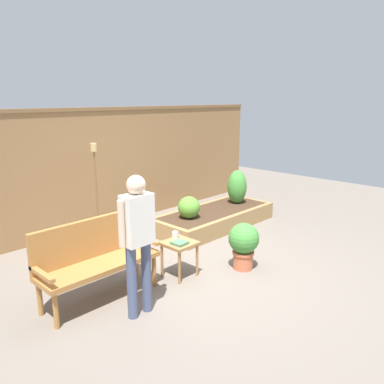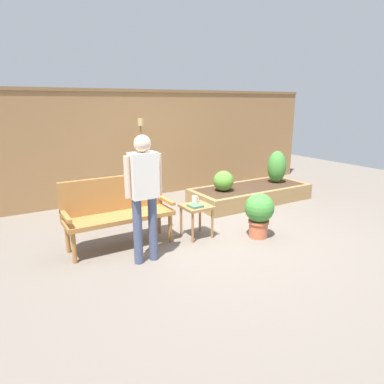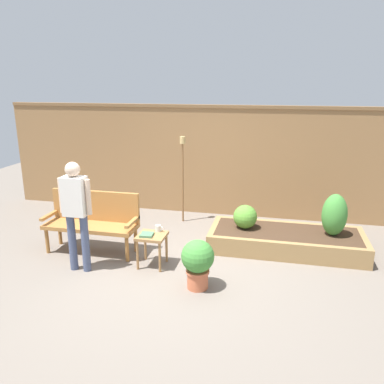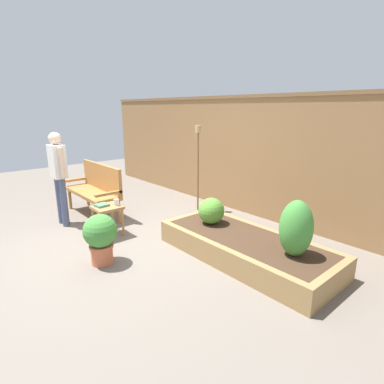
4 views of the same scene
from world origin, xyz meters
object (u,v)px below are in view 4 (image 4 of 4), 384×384
Objects in this scene: potted_boxwood at (100,235)px; tiki_torch at (198,153)px; book_on_table at (102,205)px; person_by_bench at (58,171)px; shrub_near_bench at (211,211)px; cup_on_table at (116,202)px; shrub_far_corner at (296,228)px; side_table at (107,211)px; garden_bench at (96,186)px.

potted_boxwood is 0.40× the size of tiki_torch.
person_by_bench is at bearing -166.38° from book_on_table.
tiki_torch is (-1.25, 0.87, 0.63)m from shrub_near_bench.
shrub_near_bench reaches higher than book_on_table.
shrub_far_corner is at bearing 19.47° from cup_on_table.
side_table is 1.26× the size of shrub_near_bench.
potted_boxwood reaches higher than side_table.
shrub_far_corner is (1.81, 1.50, 0.25)m from potted_boxwood.
shrub_near_bench is (2.30, 0.71, -0.05)m from garden_bench.
cup_on_table is at bearing -9.39° from garden_bench.
potted_boxwood is at bearing -71.51° from tiki_torch.
book_on_table is at bearing -119.31° from cup_on_table.
potted_boxwood is (1.84, -0.79, -0.16)m from garden_bench.
shrub_far_corner is (2.58, 1.03, 0.23)m from side_table.
garden_bench is 0.92× the size of person_by_bench.
side_table is 0.90m from potted_boxwood.
potted_boxwood is (0.72, -0.61, -0.15)m from cup_on_table.
side_table is at bearing -158.25° from shrub_far_corner.
potted_boxwood is 1.81m from person_by_bench.
garden_bench is at bearing 170.61° from cup_on_table.
book_on_table is 0.11× the size of tiki_torch.
person_by_bench reaches higher than shrub_far_corner.
side_table is 2.78m from shrub_far_corner.
shrub_near_bench is at bearing -180.00° from shrub_far_corner.
tiki_torch is at bearing 145.17° from shrub_near_bench.
person_by_bench is (0.12, -0.68, 0.39)m from garden_bench.
book_on_table is (-0.11, -0.19, -0.03)m from cup_on_table.
garden_bench is 1.08m from book_on_table.
garden_bench is 2.40m from shrub_near_bench.
tiki_torch is at bearing 90.68° from side_table.
shrub_near_bench is at bearing -34.83° from tiki_torch.
cup_on_table is at bearing 68.35° from side_table.
cup_on_table is at bearing -87.51° from tiki_torch.
cup_on_table is 2.68m from shrub_far_corner.
cup_on_table is 1.19m from person_by_bench.
cup_on_table is 0.64× the size of book_on_table.
book_on_table is at bearing -90.91° from tiki_torch.
garden_bench is at bearing 163.25° from side_table.
shrub_far_corner reaches higher than book_on_table.
shrub_far_corner is 2.79m from tiki_torch.
potted_boxwood is (0.82, -0.42, -0.12)m from book_on_table.
shrub_far_corner is at bearing -18.54° from tiki_torch.
side_table is (1.07, -0.32, -0.15)m from garden_bench.
garden_bench is 1.12m from side_table.
garden_bench is 3.71m from shrub_far_corner.
shrub_near_bench reaches higher than side_table.
potted_boxwood is at bearing -40.35° from cup_on_table.
person_by_bench is (-0.93, -2.25, -0.19)m from tiki_torch.
potted_boxwood is 2.61m from tiki_torch.
book_on_table reaches higher than side_table.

